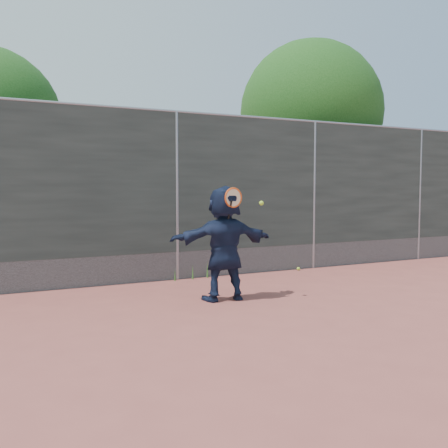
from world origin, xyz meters
name	(u,v)px	position (x,y,z in m)	size (l,w,h in m)	color
ground	(283,327)	(0.00, 0.00, 0.00)	(80.00, 80.00, 0.00)	#9E4C42
player	(224,243)	(0.02, 1.63, 0.84)	(1.56, 0.50, 1.68)	#151F3A
ball_ground	(298,269)	(2.53, 3.35, 0.03)	(0.07, 0.07, 0.07)	#A3D930
fence	(177,192)	(0.00, 3.50, 1.58)	(20.00, 0.06, 3.03)	#38423D
swing_action	(236,199)	(0.11, 1.42, 1.48)	(0.61, 0.18, 0.51)	#DB4D14
tree_right	(316,117)	(4.68, 5.75, 3.49)	(3.78, 3.60, 5.39)	#382314
weed_clump	(195,272)	(0.29, 3.38, 0.13)	(0.68, 0.07, 0.30)	#387226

